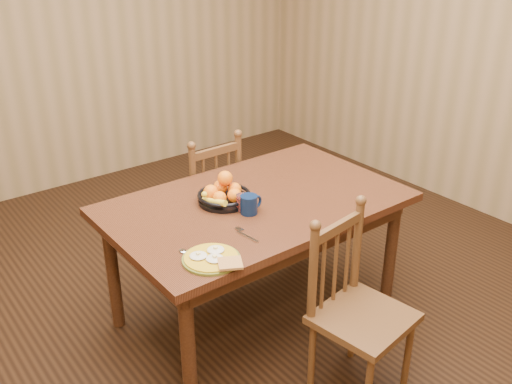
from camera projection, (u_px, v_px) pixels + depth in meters
room at (256, 93)px, 2.85m from camera, size 4.52×5.02×2.72m
dining_table at (256, 214)px, 3.14m from camera, size 1.60×1.00×0.75m
chair_far at (205, 201)px, 3.77m from camera, size 0.42×0.41×0.92m
chair_near at (357, 311)px, 2.70m from camera, size 0.47×0.46×0.93m
breakfast_plate at (212, 258)px, 2.55m from camera, size 0.26×0.31×0.04m
fork at (245, 234)px, 2.76m from camera, size 0.04×0.18×0.00m
spoon at (187, 253)px, 2.60m from camera, size 0.04×0.16×0.01m
coffee_mug at (250, 204)px, 2.95m from camera, size 0.13×0.09×0.10m
juice_glass at (242, 203)px, 2.98m from camera, size 0.06×0.06×0.09m
fruit_bowl at (224, 194)px, 3.06m from camera, size 0.29×0.29×0.17m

